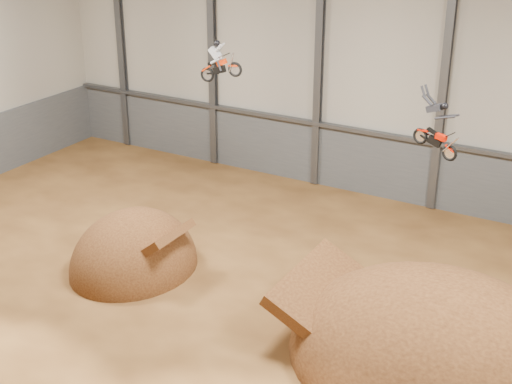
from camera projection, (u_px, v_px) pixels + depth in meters
floor at (226, 331)px, 26.74m from camera, size 40.00×40.00×0.00m
back_wall at (381, 67)px, 35.94m from camera, size 40.00×0.10×14.00m
lower_band_back at (373, 164)px, 37.93m from camera, size 39.80×0.18×3.50m
steel_rail at (374, 133)px, 37.10m from camera, size 39.80×0.35×0.20m
steel_column_0 at (120, 36)px, 43.38m from camera, size 0.40×0.36×13.90m
steel_column_1 at (212, 47)px, 40.34m from camera, size 0.40×0.36×13.90m
steel_column_2 at (319, 60)px, 37.30m from camera, size 0.40×0.36×13.90m
steel_column_3 at (445, 76)px, 34.26m from camera, size 0.40×0.36×13.90m
takeoff_ramp at (135, 267)px, 31.23m from camera, size 5.24×6.05×5.24m
landing_ramp at (434, 361)px, 25.06m from camera, size 10.47×9.26×6.04m
fmx_rider_a at (223, 58)px, 30.79m from camera, size 2.52×1.02×2.32m
fmx_rider_b at (435, 123)px, 25.55m from camera, size 3.06×1.46×2.73m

